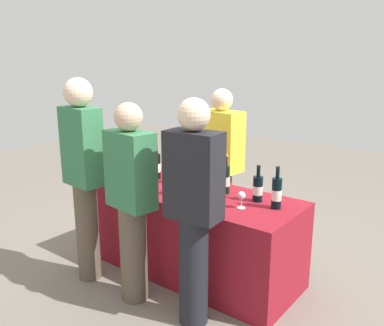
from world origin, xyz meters
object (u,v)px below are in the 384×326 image
wine_glass_1 (171,182)px  guest_1 (131,198)px  wine_bottle_2 (178,170)px  wine_bottle_6 (277,193)px  guest_2 (194,207)px  menu_board (194,186)px  wine_bottle_3 (204,176)px  wine_glass_2 (187,182)px  wine_glass_3 (242,196)px  wine_bottle_1 (157,166)px  wine_bottle_4 (226,179)px  wine_bottle_5 (258,188)px  server_pouring (221,164)px  guest_0 (84,171)px  wine_bottle_0 (145,164)px  wine_glass_0 (153,178)px

wine_glass_1 → guest_1: bearing=-90.6°
wine_bottle_2 → wine_bottle_6: (0.98, -0.03, -0.00)m
guest_2 → menu_board: bearing=123.4°
wine_bottle_3 → wine_glass_2: wine_bottle_3 is taller
wine_glass_2 → wine_glass_3: (0.55, -0.02, -0.01)m
wine_bottle_1 → wine_bottle_4: wine_bottle_1 is taller
wine_bottle_1 → wine_bottle_3: size_ratio=1.11×
wine_bottle_5 → guest_2: 0.70m
wine_bottle_4 → wine_glass_3: 0.37m
wine_glass_2 → menu_board: 1.51m
wine_bottle_3 → wine_bottle_5: 0.53m
wine_glass_3 → server_pouring: 0.97m
guest_0 → guest_1: guest_0 is taller
wine_bottle_6 → guest_1: size_ratio=0.21×
wine_bottle_1 → guest_2: size_ratio=0.21×
wine_glass_2 → guest_2: size_ratio=0.09×
wine_bottle_6 → guest_1: bearing=-140.7°
wine_bottle_6 → guest_0: guest_0 is taller
wine_glass_2 → guest_2: 0.69m
wine_bottle_0 → wine_glass_0: size_ratio=2.38×
guest_2 → wine_bottle_2: bearing=131.5°
wine_bottle_2 → wine_bottle_5: (0.79, 0.02, -0.02)m
wine_bottle_2 → menu_board: wine_bottle_2 is taller
guest_2 → wine_glass_3: bearing=76.2°
wine_bottle_5 → server_pouring: bearing=144.0°
server_pouring → menu_board: 0.98m
wine_bottle_0 → server_pouring: bearing=45.2°
guest_0 → wine_bottle_5: bearing=37.5°
guest_0 → menu_board: (-0.20, 1.73, -0.59)m
wine_bottle_6 → guest_1: guest_1 is taller
wine_bottle_0 → wine_glass_3: size_ratio=2.43×
wine_bottle_2 → guest_1: 0.73m
server_pouring → wine_bottle_2: bearing=84.1°
wine_bottle_4 → wine_glass_3: size_ratio=2.52×
server_pouring → menu_board: server_pouring is taller
wine_glass_1 → menu_board: (-0.74, 1.27, -0.49)m
wine_bottle_3 → wine_glass_1: size_ratio=2.01×
wine_glass_0 → wine_glass_1: (0.23, -0.02, 0.01)m
wine_glass_0 → wine_glass_1: size_ratio=0.90×
wine_bottle_2 → wine_glass_3: wine_bottle_2 is taller
wine_glass_3 → menu_board: bearing=138.8°
wine_bottle_3 → guest_1: bearing=-98.7°
wine_glass_0 → guest_1: 0.53m
menu_board → wine_bottle_6: bearing=-44.5°
wine_bottle_5 → guest_2: guest_2 is taller
wine_bottle_1 → wine_glass_0: size_ratio=2.48×
wine_bottle_4 → wine_glass_0: wine_bottle_4 is taller
wine_bottle_6 → guest_2: bearing=-114.5°
guest_0 → guest_2: 1.09m
wine_bottle_0 → wine_glass_3: (1.18, -0.18, -0.02)m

